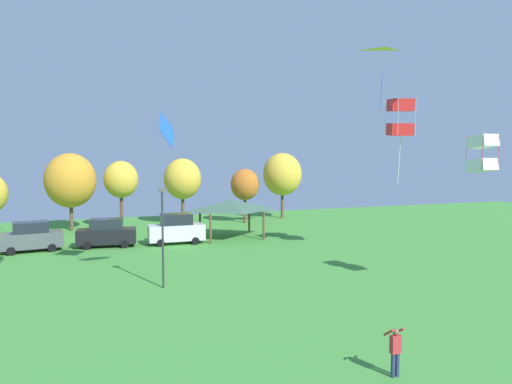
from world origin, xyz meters
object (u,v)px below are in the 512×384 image
Objects in this scene: person_standing_mid_field at (395,349)px; treeline_tree_4 at (182,179)px; kite_flying_10 at (167,130)px; light_post_1 at (163,231)px; parked_car_rightmost_in_row at (177,229)px; treeline_tree_3 at (121,180)px; kite_flying_8 at (385,60)px; parked_car_third_from_left at (107,233)px; park_pavilion at (231,205)px; treeline_tree_5 at (245,185)px; kite_flying_1 at (400,117)px; treeline_tree_2 at (70,181)px; kite_flying_11 at (482,154)px; parked_car_second_from_left at (31,237)px; treeline_tree_6 at (282,174)px.

treeline_tree_4 is at bearing 81.85° from person_standing_mid_field.
kite_flying_10 is 13.98m from light_post_1.
parked_car_rightmost_in_row is 0.67× the size of treeline_tree_3.
parked_car_third_from_left is (-22.65, 6.60, -14.60)m from kite_flying_8.
park_pavilion is 0.87× the size of treeline_tree_4.
treeline_tree_5 reaches higher than park_pavilion.
kite_flying_1 is 0.86× the size of treeline_tree_4.
kite_flying_1 is 26.42m from treeline_tree_4.
treeline_tree_5 is at bearing -2.30° from treeline_tree_2.
kite_flying_11 is (13.38, -19.57, -2.09)m from kite_flying_10.
kite_flying_10 reaches higher than parked_car_second_from_left.
treeline_tree_2 is 18.67m from treeline_tree_5.
kite_flying_11 is 0.28× the size of treeline_tree_3.
kite_flying_10 reaches higher than light_post_1.
kite_flying_8 is at bearing -85.84° from treeline_tree_6.
light_post_1 is 0.78× the size of treeline_tree_4.
kite_flying_11 is at bearing -106.79° from kite_flying_8.
light_post_1 is 32.01m from treeline_tree_6.
parked_car_third_from_left is (-8.17, 27.39, 0.21)m from person_standing_mid_field.
person_standing_mid_field is at bearing -148.62° from kite_flying_11.
kite_flying_8 is (2.46, 5.32, 5.37)m from kite_flying_1.
kite_flying_10 is at bearing 90.00° from person_standing_mid_field.
kite_flying_8 is 2.00× the size of kite_flying_11.
kite_flying_8 is at bearing -9.29° from parked_car_third_from_left.
parked_car_rightmost_in_row is at bearing 76.26° from light_post_1.
parked_car_third_from_left is at bearing 163.74° from kite_flying_8.
treeline_tree_4 is (-13.96, 17.87, -10.68)m from kite_flying_8.
kite_flying_8 is 1.36× the size of kite_flying_10.
parked_car_second_from_left is 11.44m from treeline_tree_2.
parked_car_third_from_left is at bearing 100.26° from light_post_1.
treeline_tree_3 is 19.40m from treeline_tree_6.
treeline_tree_2 is (-14.07, 10.00, 2.08)m from park_pavilion.
kite_flying_1 is at bearing -114.86° from kite_flying_8.
kite_flying_10 reaches higher than treeline_tree_2.
treeline_tree_5 is (10.77, 11.42, -5.36)m from kite_flying_10.
parked_car_rightmost_in_row is at bearing 48.65° from kite_flying_10.
light_post_1 is (-15.71, 7.40, -4.38)m from kite_flying_11.
person_standing_mid_field is at bearing -90.76° from treeline_tree_4.
kite_flying_1 is 32.67m from treeline_tree_2.
parked_car_rightmost_in_row is 0.59× the size of treeline_tree_6.
treeline_tree_4 reaches higher than park_pavilion.
treeline_tree_5 is (21.35, 9.62, 3.22)m from parked_car_second_from_left.
treeline_tree_3 reaches higher than parked_car_rightmost_in_row.
treeline_tree_4 is at bearing 167.41° from treeline_tree_5.
treeline_tree_6 is (10.25, 11.49, 2.37)m from park_pavilion.
kite_flying_1 is 17.05m from park_pavilion.
treeline_tree_6 is at bearing 87.34° from kite_flying_1.
kite_flying_11 is 28.75m from parked_car_third_from_left.
treeline_tree_6 is (27.03, 11.87, 4.27)m from parked_car_second_from_left.
parked_car_third_from_left is 14.76m from treeline_tree_4.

